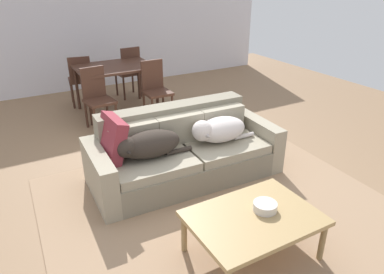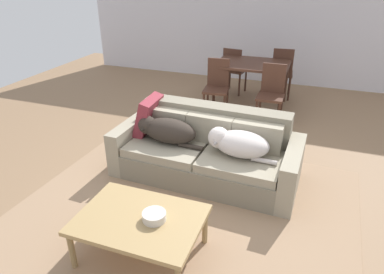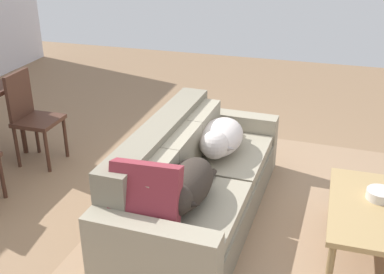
{
  "view_description": "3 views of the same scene",
  "coord_description": "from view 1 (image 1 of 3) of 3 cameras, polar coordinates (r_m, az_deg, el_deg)",
  "views": [
    {
      "loc": [
        -1.71,
        -3.28,
        2.2
      ],
      "look_at": [
        0.08,
        -0.1,
        0.5
      ],
      "focal_mm": 33.58,
      "sensor_mm": 36.0,
      "label": 1
    },
    {
      "loc": [
        1.05,
        -3.46,
        2.28
      ],
      "look_at": [
        -0.12,
        -0.22,
        0.56
      ],
      "focal_mm": 32.35,
      "sensor_mm": 36.0,
      "label": 2
    },
    {
      "loc": [
        -3.25,
        -1.02,
        2.28
      ],
      "look_at": [
        0.23,
        0.04,
        0.6
      ],
      "focal_mm": 44.83,
      "sensor_mm": 36.0,
      "label": 3
    }
  ],
  "objects": [
    {
      "name": "back_partition",
      "position": [
        7.53,
        -16.92,
        17.52
      ],
      "size": [
        8.0,
        0.12,
        2.7
      ],
      "primitive_type": "cube",
      "color": "silver",
      "rests_on": "ground"
    },
    {
      "name": "bowl_on_coffee_table",
      "position": [
        3.05,
        11.58,
        -10.75
      ],
      "size": [
        0.2,
        0.2,
        0.07
      ],
      "primitive_type": "cylinder",
      "color": "silver",
      "rests_on": "coffee_table"
    },
    {
      "name": "ground_plane",
      "position": [
        4.3,
        -1.65,
        -5.75
      ],
      "size": [
        10.0,
        10.0,
        0.0
      ],
      "primitive_type": "plane",
      "color": "#8C6B4C"
    },
    {
      "name": "dining_chair_near_right",
      "position": [
        5.74,
        -5.83,
        7.84
      ],
      "size": [
        0.4,
        0.4,
        0.93
      ],
      "rotation": [
        0.0,
        0.0,
        -0.0
      ],
      "color": "#46291E",
      "rests_on": "ground"
    },
    {
      "name": "dining_chair_near_left",
      "position": [
        5.56,
        -14.81,
        6.37
      ],
      "size": [
        0.44,
        0.44,
        0.91
      ],
      "rotation": [
        0.0,
        0.0,
        0.11
      ],
      "color": "#46291E",
      "rests_on": "ground"
    },
    {
      "name": "throw_pillow_by_left_arm",
      "position": [
        3.8,
        -12.72,
        -0.34
      ],
      "size": [
        0.27,
        0.48,
        0.49
      ],
      "primitive_type": "cube",
      "rotation": [
        0.0,
        0.27,
        0.04
      ],
      "color": "maroon",
      "rests_on": "couch"
    },
    {
      "name": "area_rug",
      "position": [
        3.61,
        5.83,
        -12.56
      ],
      "size": [
        3.47,
        3.37,
        0.01
      ],
      "primitive_type": "cube",
      "rotation": [
        0.0,
        0.0,
        -0.04
      ],
      "color": "#9D7C5D",
      "rests_on": "ground"
    },
    {
      "name": "dining_table",
      "position": [
        6.12,
        -12.16,
        10.3
      ],
      "size": [
        1.22,
        0.92,
        0.78
      ],
      "color": "#46291E",
      "rests_on": "ground"
    },
    {
      "name": "dog_on_left_cushion",
      "position": [
        3.75,
        -7.13,
        -1.23
      ],
      "size": [
        0.83,
        0.34,
        0.29
      ],
      "rotation": [
        0.0,
        0.0,
        -0.04
      ],
      "color": "#332A24",
      "rests_on": "couch"
    },
    {
      "name": "coffee_table",
      "position": [
        3.01,
        9.77,
        -12.9
      ],
      "size": [
        1.03,
        0.74,
        0.41
      ],
      "color": "tan",
      "rests_on": "ground"
    },
    {
      "name": "dining_chair_far_right",
      "position": [
        6.84,
        -9.97,
        10.46
      ],
      "size": [
        0.43,
        0.43,
        0.95
      ],
      "rotation": [
        0.0,
        0.0,
        3.22
      ],
      "color": "#46291E",
      "rests_on": "ground"
    },
    {
      "name": "dog_on_right_cushion",
      "position": [
        4.09,
        4.13,
        1.17
      ],
      "size": [
        0.78,
        0.4,
        0.3
      ],
      "rotation": [
        0.0,
        0.0,
        -0.04
      ],
      "color": "silver",
      "rests_on": "couch"
    },
    {
      "name": "couch",
      "position": [
        4.13,
        -1.44,
        -2.35
      ],
      "size": [
        2.17,
        0.99,
        0.79
      ],
      "rotation": [
        0.0,
        0.0,
        -0.04
      ],
      "color": "gray",
      "rests_on": "ground"
    },
    {
      "name": "dining_chair_far_left",
      "position": [
        6.58,
        -17.29,
        8.93
      ],
      "size": [
        0.46,
        0.46,
        0.89
      ],
      "rotation": [
        0.0,
        0.0,
        2.99
      ],
      "color": "#46291E",
      "rests_on": "ground"
    }
  ]
}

